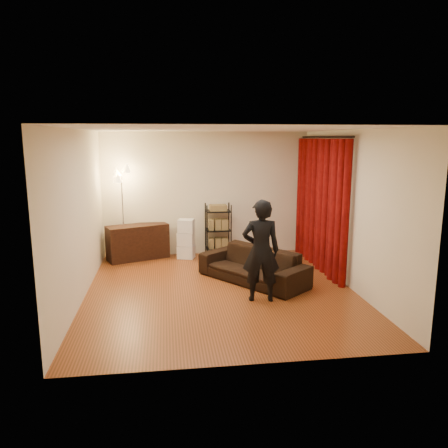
{
  "coord_description": "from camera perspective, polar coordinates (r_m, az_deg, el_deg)",
  "views": [
    {
      "loc": [
        -0.89,
        -7.03,
        2.56
      ],
      "look_at": [
        0.1,
        0.3,
        1.1
      ],
      "focal_mm": 35.0,
      "sensor_mm": 36.0,
      "label": 1
    }
  ],
  "objects": [
    {
      "name": "wire_shelf",
      "position": [
        9.58,
        -0.77,
        -0.78
      ],
      "size": [
        0.56,
        0.42,
        1.15
      ],
      "primitive_type": null,
      "rotation": [
        0.0,
        0.0,
        0.1
      ],
      "color": "black",
      "rests_on": "ground"
    },
    {
      "name": "sofa",
      "position": [
        7.93,
        3.82,
        -5.42
      ],
      "size": [
        1.9,
        2.11,
        0.6
      ],
      "primitive_type": "imported",
      "rotation": [
        0.0,
        0.0,
        -0.9
      ],
      "color": "black",
      "rests_on": "ground"
    },
    {
      "name": "wall_front",
      "position": [
        4.77,
        3.3,
        -3.56
      ],
      "size": [
        5.0,
        0.0,
        5.0
      ],
      "primitive_type": "plane",
      "rotation": [
        -1.57,
        0.0,
        0.0
      ],
      "color": "beige",
      "rests_on": "ground"
    },
    {
      "name": "wall_right",
      "position": [
        7.79,
        16.18,
        1.79
      ],
      "size": [
        0.0,
        5.0,
        5.0
      ],
      "primitive_type": "plane",
      "rotation": [
        1.57,
        0.0,
        -1.57
      ],
      "color": "beige",
      "rests_on": "ground"
    },
    {
      "name": "person",
      "position": [
        6.9,
        4.84,
        -3.49
      ],
      "size": [
        0.64,
        0.46,
        1.64
      ],
      "primitive_type": "imported",
      "rotation": [
        0.0,
        0.0,
        3.03
      ],
      "color": "black",
      "rests_on": "ground"
    },
    {
      "name": "curtain_rod",
      "position": [
        8.7,
        13.0,
        11.02
      ],
      "size": [
        0.04,
        2.65,
        0.04
      ],
      "primitive_type": "cylinder",
      "rotation": [
        1.57,
        0.0,
        0.0
      ],
      "color": "black",
      "rests_on": "wall_right"
    },
    {
      "name": "media_cabinet",
      "position": [
        9.53,
        -11.19,
        -2.32
      ],
      "size": [
        1.36,
        0.91,
        0.74
      ],
      "primitive_type": "cube",
      "rotation": [
        0.0,
        0.0,
        0.38
      ],
      "color": "black",
      "rests_on": "ground"
    },
    {
      "name": "wall_back",
      "position": [
        9.65,
        -2.34,
        3.96
      ],
      "size": [
        5.0,
        0.0,
        5.0
      ],
      "primitive_type": "plane",
      "rotation": [
        1.57,
        0.0,
        0.0
      ],
      "color": "beige",
      "rests_on": "ground"
    },
    {
      "name": "curtain",
      "position": [
        8.79,
        12.51,
        2.5
      ],
      "size": [
        0.22,
        2.65,
        2.55
      ],
      "primitive_type": null,
      "color": "#710A07",
      "rests_on": "ground"
    },
    {
      "name": "storage_boxes",
      "position": [
        9.42,
        -4.99,
        -1.95
      ],
      "size": [
        0.41,
        0.37,
        0.86
      ],
      "primitive_type": null,
      "rotation": [
        0.0,
        0.0,
        -0.31
      ],
      "color": "white",
      "rests_on": "ground"
    },
    {
      "name": "floor_lamp",
      "position": [
        9.35,
        -13.07,
        1.18
      ],
      "size": [
        0.37,
        0.37,
        1.97
      ],
      "primitive_type": null,
      "rotation": [
        0.0,
        0.0,
        -0.06
      ],
      "color": "silver",
      "rests_on": "ground"
    },
    {
      "name": "wall_left",
      "position": [
        7.26,
        -18.37,
        1.0
      ],
      "size": [
        0.0,
        5.0,
        5.0
      ],
      "primitive_type": "plane",
      "rotation": [
        1.57,
        0.0,
        1.57
      ],
      "color": "beige",
      "rests_on": "ground"
    },
    {
      "name": "ceiling",
      "position": [
        7.09,
        -0.49,
        12.29
      ],
      "size": [
        5.0,
        5.0,
        0.0
      ],
      "primitive_type": "plane",
      "rotation": [
        3.14,
        0.0,
        0.0
      ],
      "color": "white",
      "rests_on": "ground"
    },
    {
      "name": "floor",
      "position": [
        7.54,
        -0.45,
        -8.7
      ],
      "size": [
        5.0,
        5.0,
        0.0
      ],
      "primitive_type": "plane",
      "color": "brown",
      "rests_on": "ground"
    }
  ]
}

